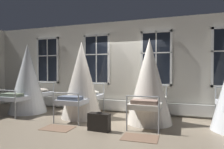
{
  "coord_description": "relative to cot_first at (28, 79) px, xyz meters",
  "views": [
    {
      "loc": [
        2.06,
        -5.88,
        1.53
      ],
      "look_at": [
        -0.08,
        -0.06,
        1.37
      ],
      "focal_mm": 33.07,
      "sensor_mm": 36.0,
      "label": 1
    }
  ],
  "objects": [
    {
      "name": "ground",
      "position": [
        3.25,
        0.07,
        -1.17
      ],
      "size": [
        20.6,
        20.6,
        0.0
      ],
      "primitive_type": "plane",
      "color": "gray"
    },
    {
      "name": "back_wall_with_windows",
      "position": [
        3.25,
        1.21,
        0.44
      ],
      "size": [
        11.3,
        0.1,
        3.23
      ],
      "primitive_type": "cube",
      "color": "beige",
      "rests_on": "ground"
    },
    {
      "name": "window_bank",
      "position": [
        3.25,
        1.09,
        -0.12
      ],
      "size": [
        7.51,
        0.1,
        2.73
      ],
      "color": "black",
      "rests_on": "ground"
    },
    {
      "name": "cot_first",
      "position": [
        0.0,
        0.0,
        0.0
      ],
      "size": [
        1.3,
        1.95,
        2.42
      ],
      "rotation": [
        0.0,
        0.0,
        1.57
      ],
      "color": "#9EA3A8",
      "rests_on": "ground"
    },
    {
      "name": "cot_second",
      "position": [
        2.14,
        0.01,
        -0.0
      ],
      "size": [
        1.3,
        1.97,
        2.41
      ],
      "rotation": [
        0.0,
        0.0,
        1.6
      ],
      "color": "#9EA3A8",
      "rests_on": "ground"
    },
    {
      "name": "cot_third",
      "position": [
        4.29,
        0.05,
        -0.01
      ],
      "size": [
        1.3,
        1.95,
        2.41
      ],
      "rotation": [
        0.0,
        0.0,
        1.58
      ],
      "color": "#9EA3A8",
      "rests_on": "ground"
    },
    {
      "name": "rug_second",
      "position": [
        2.17,
        -1.33,
        -1.17
      ],
      "size": [
        0.83,
        0.6,
        0.01
      ],
      "primitive_type": "cube",
      "rotation": [
        0.0,
        0.0,
        0.05
      ],
      "color": "brown",
      "rests_on": "ground"
    },
    {
      "name": "rug_third",
      "position": [
        4.33,
        -1.33,
        -1.17
      ],
      "size": [
        0.83,
        0.6,
        0.01
      ],
      "primitive_type": "cube",
      "rotation": [
        0.0,
        0.0,
        0.05
      ],
      "color": "brown",
      "rests_on": "ground"
    },
    {
      "name": "suitcase_dark",
      "position": [
        3.27,
        -1.16,
        -0.95
      ],
      "size": [
        0.57,
        0.24,
        0.47
      ],
      "rotation": [
        0.0,
        0.0,
        -0.05
      ],
      "color": "black",
      "rests_on": "ground"
    }
  ]
}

